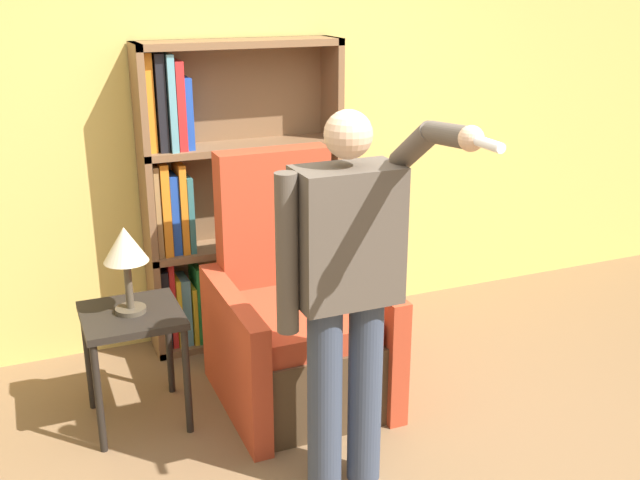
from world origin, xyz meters
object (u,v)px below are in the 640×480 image
Objects in this scene: person_standing at (347,285)px; table_lamp at (125,250)px; armchair at (294,327)px; bookcase at (220,200)px; side_table at (133,330)px.

person_standing is 1.16m from table_lamp.
table_lamp is at bearing 176.58° from armchair.
bookcase is 4.17× the size of table_lamp.
bookcase is at bearing 102.11° from armchair.
table_lamp is (-0.83, 0.05, 0.54)m from armchair.
armchair is 1.00m from table_lamp.
armchair is 0.85m from side_table.
bookcase is 0.99m from table_lamp.
side_table is (-0.83, 0.05, 0.12)m from armchair.
armchair reaches higher than side_table.
armchair is 2.14× the size of side_table.
person_standing is at bearing -95.42° from armchair.
table_lamp is (-0.00, 0.00, 0.42)m from side_table.
bookcase is 0.96m from armchair.
bookcase is 1.62m from person_standing.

